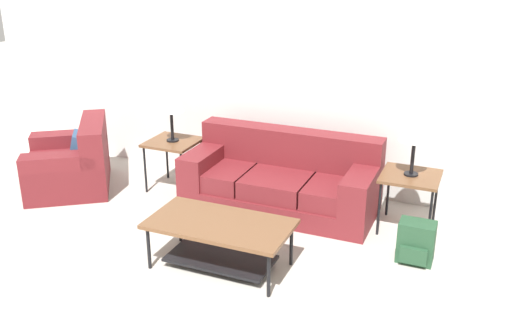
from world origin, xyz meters
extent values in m
cube|color=silver|center=(0.00, 4.02, 1.30)|extent=(8.96, 0.06, 2.60)
cube|color=maroon|center=(-0.13, 3.30, 0.11)|extent=(2.06, 0.89, 0.22)
cube|color=maroon|center=(-0.82, 3.28, 0.32)|extent=(0.67, 0.80, 0.20)
cube|color=maroon|center=(-0.13, 3.28, 0.32)|extent=(0.67, 0.80, 0.20)
cube|color=maroon|center=(0.55, 3.28, 0.32)|extent=(0.67, 0.80, 0.20)
cube|color=maroon|center=(-0.13, 3.61, 0.62)|extent=(2.06, 0.26, 0.40)
cube|color=maroon|center=(-1.02, 3.30, 0.29)|extent=(0.28, 0.88, 0.58)
cube|color=maroon|center=(0.75, 3.30, 0.29)|extent=(0.28, 0.88, 0.58)
cube|color=maroon|center=(-2.64, 2.88, 0.20)|extent=(1.34, 1.38, 0.40)
cube|color=maroon|center=(-2.38, 3.07, 0.60)|extent=(0.82, 1.02, 0.40)
cube|color=maroon|center=(-2.87, 3.21, 0.28)|extent=(0.89, 0.73, 0.56)
cube|color=maroon|center=(-2.41, 2.56, 0.28)|extent=(0.89, 0.73, 0.56)
cube|color=#33567F|center=(-2.55, 2.95, 0.50)|extent=(0.35, 0.39, 0.36)
cube|color=brown|center=(-0.19, 1.97, 0.42)|extent=(1.26, 0.67, 0.04)
cylinder|color=black|center=(-0.76, 1.70, 0.20)|extent=(0.03, 0.03, 0.41)
cylinder|color=black|center=(0.38, 1.70, 0.20)|extent=(0.03, 0.03, 0.41)
cylinder|color=black|center=(-0.76, 2.24, 0.20)|extent=(0.03, 0.03, 0.41)
cylinder|color=black|center=(0.38, 2.24, 0.20)|extent=(0.03, 0.03, 0.41)
cube|color=black|center=(-0.19, 1.97, 0.08)|extent=(0.94, 0.47, 0.02)
cube|color=brown|center=(-1.48, 3.36, 0.57)|extent=(0.56, 0.56, 0.03)
cylinder|color=black|center=(-1.73, 3.12, 0.28)|extent=(0.03, 0.03, 0.56)
cylinder|color=black|center=(-1.24, 3.12, 0.28)|extent=(0.03, 0.03, 0.56)
cylinder|color=black|center=(-1.73, 3.60, 0.28)|extent=(0.03, 0.03, 0.56)
cylinder|color=black|center=(-1.24, 3.60, 0.28)|extent=(0.03, 0.03, 0.56)
cube|color=brown|center=(1.22, 3.36, 0.57)|extent=(0.56, 0.56, 0.03)
cylinder|color=black|center=(0.98, 3.12, 0.28)|extent=(0.03, 0.03, 0.56)
cylinder|color=black|center=(1.46, 3.12, 0.28)|extent=(0.03, 0.03, 0.56)
cylinder|color=black|center=(0.98, 3.60, 0.28)|extent=(0.03, 0.03, 0.56)
cylinder|color=black|center=(1.46, 3.60, 0.28)|extent=(0.03, 0.03, 0.56)
cylinder|color=black|center=(-1.48, 3.36, 0.60)|extent=(0.14, 0.14, 0.02)
cylinder|color=black|center=(-1.48, 3.36, 0.78)|extent=(0.04, 0.04, 0.34)
cone|color=white|center=(-1.48, 3.36, 1.05)|extent=(0.31, 0.31, 0.22)
cylinder|color=black|center=(1.22, 3.36, 0.60)|extent=(0.14, 0.14, 0.02)
cylinder|color=black|center=(1.22, 3.36, 0.78)|extent=(0.04, 0.04, 0.34)
cone|color=white|center=(1.22, 3.36, 1.05)|extent=(0.31, 0.31, 0.22)
cube|color=#23472D|center=(1.39, 2.75, 0.19)|extent=(0.32, 0.22, 0.39)
cube|color=#23472D|center=(1.39, 2.62, 0.12)|extent=(0.24, 0.05, 0.15)
cylinder|color=#23472D|center=(1.30, 2.88, 0.21)|extent=(0.02, 0.02, 0.29)
cylinder|color=#23472D|center=(1.48, 2.88, 0.21)|extent=(0.02, 0.02, 0.29)
camera|label=1|loc=(1.83, -2.02, 2.69)|focal=40.00mm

